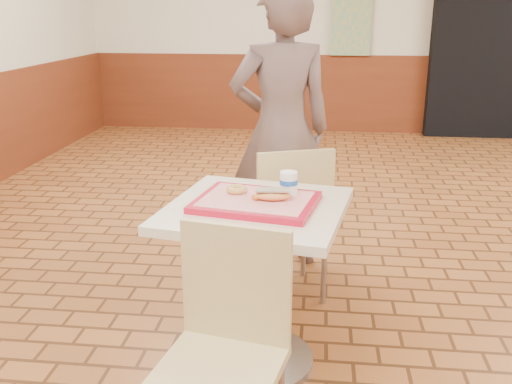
# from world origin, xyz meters

# --- Properties ---
(corridor_doorway) EXTENTS (1.60, 0.22, 2.20)m
(corridor_doorway) POSITION_xyz_m (1.20, 4.88, 1.10)
(corridor_doorway) COLOR black
(corridor_doorway) RESTS_ON ground
(promo_poster) EXTENTS (0.50, 0.03, 1.20)m
(promo_poster) POSITION_xyz_m (-0.60, 4.94, 1.60)
(promo_poster) COLOR gray
(promo_poster) RESTS_ON wainscot_band
(main_table) EXTENTS (0.74, 0.74, 0.78)m
(main_table) POSITION_xyz_m (-1.20, -0.35, 0.53)
(main_table) COLOR beige
(main_table) RESTS_ON ground
(chair_main_front) EXTENTS (0.48, 0.48, 0.88)m
(chair_main_front) POSITION_xyz_m (-1.24, -0.95, 0.49)
(chair_main_front) COLOR tan
(chair_main_front) RESTS_ON ground
(chair_main_back) EXTENTS (0.53, 0.53, 0.89)m
(chair_main_back) POSITION_xyz_m (-1.09, 0.28, 0.50)
(chair_main_back) COLOR #CEBB7B
(chair_main_back) RESTS_ON ground
(customer) EXTENTS (0.73, 0.59, 1.74)m
(customer) POSITION_xyz_m (-1.18, 0.79, 0.87)
(customer) COLOR #685351
(customer) RESTS_ON ground
(serving_tray) EXTENTS (0.50, 0.39, 0.03)m
(serving_tray) POSITION_xyz_m (-1.20, -0.35, 0.79)
(serving_tray) COLOR #B30D27
(serving_tray) RESTS_ON main_table
(ring_donut) EXTENTS (0.12, 0.12, 0.03)m
(ring_donut) POSITION_xyz_m (-1.30, -0.28, 0.83)
(ring_donut) COLOR tan
(ring_donut) RESTS_ON serving_tray
(long_john_donut) EXTENTS (0.17, 0.09, 0.05)m
(long_john_donut) POSITION_xyz_m (-1.14, -0.36, 0.83)
(long_john_donut) COLOR #EB8644
(long_john_donut) RESTS_ON serving_tray
(paper_cup) EXTENTS (0.08, 0.08, 0.10)m
(paper_cup) POSITION_xyz_m (-1.07, -0.27, 0.86)
(paper_cup) COLOR white
(paper_cup) RESTS_ON serving_tray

